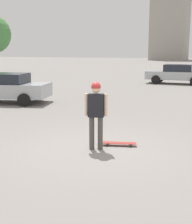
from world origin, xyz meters
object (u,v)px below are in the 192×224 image
person (96,108)px  skateboard (119,143)px  car_parked_near (5,88)px  car_parked_far (177,74)px

person → skateboard: person is taller
car_parked_near → person: bearing=129.4°
car_parked_near → car_parked_far: 14.11m
car_parked_far → person: bearing=90.8°
skateboard → car_parked_near: (-4.67, -7.50, 0.67)m
skateboard → car_parked_far: car_parked_far is taller
skateboard → car_parked_far: size_ratio=0.20×
person → skateboard: (-0.52, 0.45, -1.01)m
skateboard → car_parked_near: size_ratio=0.20×
person → car_parked_far: person is taller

